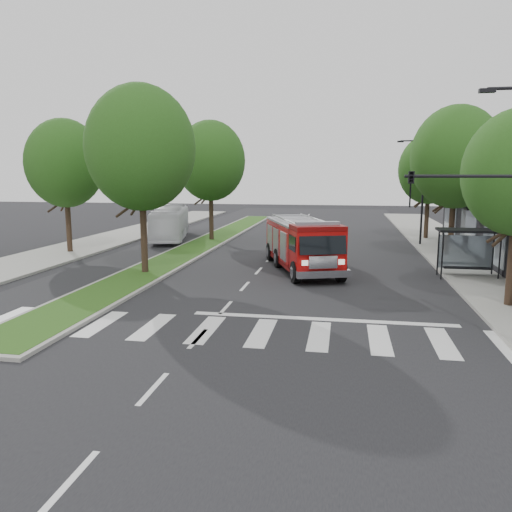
{
  "coord_description": "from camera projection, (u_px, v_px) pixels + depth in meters",
  "views": [
    {
      "loc": [
        4.73,
        -19.46,
        5.47
      ],
      "look_at": [
        0.84,
        2.42,
        1.8
      ],
      "focal_mm": 35.0,
      "sensor_mm": 36.0,
      "label": 1
    }
  ],
  "objects": [
    {
      "name": "bus_shelter",
      "position": [
        468.0,
        240.0,
        26.26
      ],
      "size": [
        3.2,
        1.6,
        2.61
      ],
      "color": "black",
      "rests_on": "ground"
    },
    {
      "name": "tree_left_mid",
      "position": [
        65.0,
        163.0,
        33.68
      ],
      "size": [
        5.2,
        5.2,
        9.16
      ],
      "color": "black",
      "rests_on": "ground"
    },
    {
      "name": "tree_right_far",
      "position": [
        429.0,
        169.0,
        40.99
      ],
      "size": [
        5.0,
        5.0,
        8.73
      ],
      "color": "black",
      "rests_on": "ground"
    },
    {
      "name": "city_bus",
      "position": [
        170.0,
        223.0,
        41.84
      ],
      "size": [
        4.66,
        10.26,
        2.78
      ],
      "primitive_type": "imported",
      "rotation": [
        0.0,
        0.0,
        0.24
      ],
      "color": "white",
      "rests_on": "ground"
    },
    {
      "name": "tree_right_mid",
      "position": [
        456.0,
        157.0,
        31.17
      ],
      "size": [
        5.6,
        5.6,
        9.72
      ],
      "color": "black",
      "rests_on": "ground"
    },
    {
      "name": "fire_engine",
      "position": [
        302.0,
        245.0,
        28.5
      ],
      "size": [
        5.4,
        9.25,
        3.08
      ],
      "rotation": [
        0.0,
        0.0,
        0.34
      ],
      "color": "#640505",
      "rests_on": "ground"
    },
    {
      "name": "sidewalk_left",
      "position": [
        47.0,
        257.0,
        32.82
      ],
      "size": [
        5.0,
        80.0,
        0.15
      ],
      "primitive_type": "cube",
      "color": "gray",
      "rests_on": "ground"
    },
    {
      "name": "sidewalk_right",
      "position": [
        482.0,
        270.0,
        28.16
      ],
      "size": [
        5.0,
        80.0,
        0.15
      ],
      "primitive_type": "cube",
      "color": "gray",
      "rests_on": "ground"
    },
    {
      "name": "tree_median_far",
      "position": [
        210.0,
        161.0,
        40.02
      ],
      "size": [
        5.6,
        5.6,
        9.72
      ],
      "color": "black",
      "rests_on": "ground"
    },
    {
      "name": "streetlight_right_near",
      "position": [
        512.0,
        201.0,
        14.79
      ],
      "size": [
        4.08,
        0.22,
        8.0
      ],
      "color": "black",
      "rests_on": "ground"
    },
    {
      "name": "median",
      "position": [
        205.0,
        243.0,
        39.12
      ],
      "size": [
        3.0,
        50.0,
        0.15
      ],
      "color": "gray",
      "rests_on": "ground"
    },
    {
      "name": "ground",
      "position": [
        226.0,
        308.0,
        20.61
      ],
      "size": [
        140.0,
        140.0,
        0.0
      ],
      "primitive_type": "plane",
      "color": "black",
      "rests_on": "ground"
    },
    {
      "name": "tree_median_near",
      "position": [
        141.0,
        148.0,
        26.36
      ],
      "size": [
        5.8,
        5.8,
        10.16
      ],
      "color": "black",
      "rests_on": "ground"
    },
    {
      "name": "streetlight_right_far",
      "position": [
        421.0,
        187.0,
        37.52
      ],
      "size": [
        2.11,
        0.2,
        8.0
      ],
      "color": "black",
      "rests_on": "ground"
    }
  ]
}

